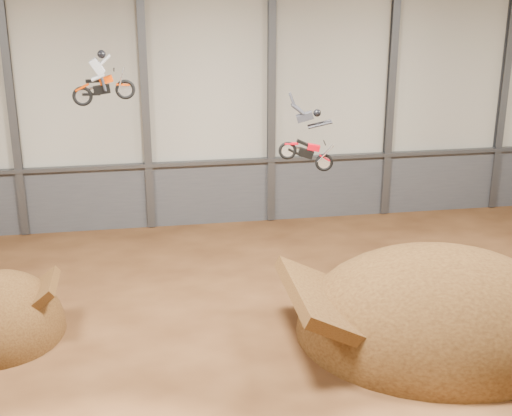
{
  "coord_description": "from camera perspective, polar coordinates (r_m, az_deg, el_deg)",
  "views": [
    {
      "loc": [
        -3.78,
        -22.34,
        13.88
      ],
      "look_at": [
        0.67,
        4.0,
        4.58
      ],
      "focal_mm": 50.0,
      "sensor_mm": 36.0,
      "label": 1
    }
  ],
  "objects": [
    {
      "name": "steel_column_2",
      "position": [
        37.78,
        -8.86,
        8.47
      ],
      "size": [
        0.4,
        0.36,
        13.9
      ],
      "primitive_type": "cube",
      "color": "#47494F",
      "rests_on": "ground"
    },
    {
      "name": "steel_column_1",
      "position": [
        38.28,
        -18.97,
        7.81
      ],
      "size": [
        0.4,
        0.36,
        13.9
      ],
      "primitive_type": "cube",
      "color": "#47494F",
      "rests_on": "ground"
    },
    {
      "name": "fmx_rider_a",
      "position": [
        28.11,
        -12.07,
        10.41
      ],
      "size": [
        2.64,
        0.94,
        2.43
      ],
      "primitive_type": null,
      "rotation": [
        0.0,
        -0.13,
        0.02
      ],
      "color": "#D33700"
    },
    {
      "name": "lower_band_back",
      "position": [
        39.35,
        -3.62,
        1.2
      ],
      "size": [
        39.8,
        0.18,
        3.5
      ],
      "primitive_type": "cube",
      "color": "#4A4C51",
      "rests_on": "ground"
    },
    {
      "name": "steel_column_5",
      "position": [
        42.95,
        19.22,
        8.92
      ],
      "size": [
        0.4,
        0.36,
        13.9
      ],
      "primitive_type": "cube",
      "color": "#47494F",
      "rests_on": "ground"
    },
    {
      "name": "steel_column_4",
      "position": [
        40.21,
        10.73,
        9.01
      ],
      "size": [
        0.4,
        0.36,
        13.9
      ],
      "primitive_type": "cube",
      "color": "#47494F",
      "rests_on": "ground"
    },
    {
      "name": "landing_ramp",
      "position": [
        29.52,
        14.24,
        -9.5
      ],
      "size": [
        11.21,
        9.92,
        6.47
      ],
      "primitive_type": "ellipsoid",
      "color": "#3C230F",
      "rests_on": "ground"
    },
    {
      "name": "fmx_rider_b",
      "position": [
        28.51,
        3.83,
        5.98
      ],
      "size": [
        3.78,
        1.44,
        3.41
      ],
      "primitive_type": null,
      "rotation": [
        0.0,
        0.32,
        -0.16
      ],
      "color": "red"
    },
    {
      "name": "takeoff_ramp",
      "position": [
        30.17,
        -19.61,
        -9.42
      ],
      "size": [
        4.9,
        5.65,
        4.9
      ],
      "primitive_type": "ellipsoid",
      "color": "#3C230F",
      "rests_on": "ground"
    },
    {
      "name": "steel_rail",
      "position": [
        38.69,
        -3.65,
        3.67
      ],
      "size": [
        39.8,
        0.35,
        0.2
      ],
      "primitive_type": "cube",
      "color": "#47494F",
      "rests_on": "lower_band_back"
    },
    {
      "name": "back_wall",
      "position": [
        38.16,
        -3.8,
        8.76
      ],
      "size": [
        40.0,
        0.1,
        14.0
      ],
      "primitive_type": "cube",
      "color": "beige",
      "rests_on": "ground"
    },
    {
      "name": "steel_column_3",
      "position": [
        38.44,
        1.24,
        8.88
      ],
      "size": [
        0.4,
        0.36,
        13.9
      ],
      "primitive_type": "cube",
      "color": "#47494F",
      "rests_on": "ground"
    },
    {
      "name": "floor",
      "position": [
        26.57,
        0.01,
        -12.3
      ],
      "size": [
        40.0,
        40.0,
        0.0
      ],
      "primitive_type": "plane",
      "color": "#432511",
      "rests_on": "ground"
    }
  ]
}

